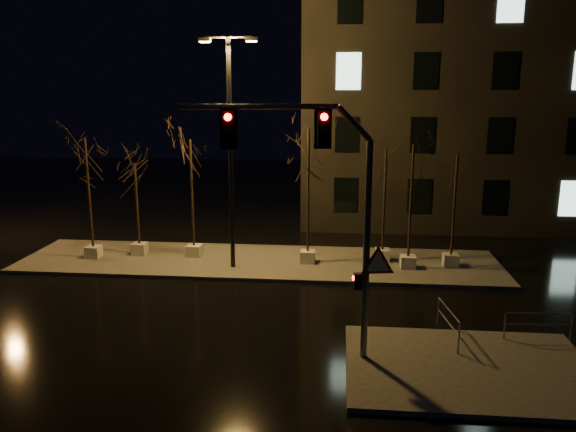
# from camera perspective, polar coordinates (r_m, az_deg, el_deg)

# --- Properties ---
(ground) EXTENTS (90.00, 90.00, 0.00)m
(ground) POSITION_cam_1_polar(r_m,az_deg,el_deg) (20.55, -5.51, -9.84)
(ground) COLOR black
(ground) RESTS_ON ground
(median) EXTENTS (22.00, 5.00, 0.15)m
(median) POSITION_cam_1_polar(r_m,az_deg,el_deg) (26.08, -3.02, -4.67)
(median) COLOR #44413D
(median) RESTS_ON ground
(sidewalk_corner) EXTENTS (7.00, 5.00, 0.15)m
(sidewalk_corner) POSITION_cam_1_polar(r_m,az_deg,el_deg) (17.41, 17.92, -14.53)
(sidewalk_corner) COLOR #44413D
(sidewalk_corner) RESTS_ON ground
(building) EXTENTS (25.00, 12.00, 15.00)m
(building) POSITION_cam_1_polar(r_m,az_deg,el_deg) (38.01, 21.60, 11.31)
(building) COLOR black
(building) RESTS_ON ground
(tree_0) EXTENTS (1.80, 1.80, 5.73)m
(tree_0) POSITION_cam_1_polar(r_m,az_deg,el_deg) (27.10, -19.77, 4.85)
(tree_0) COLOR beige
(tree_0) RESTS_ON median
(tree_1) EXTENTS (1.80, 1.80, 4.50)m
(tree_1) POSITION_cam_1_polar(r_m,az_deg,el_deg) (27.14, -15.21, 3.17)
(tree_1) COLOR beige
(tree_1) RESTS_ON median
(tree_2) EXTENTS (1.80, 1.80, 5.65)m
(tree_2) POSITION_cam_1_polar(r_m,az_deg,el_deg) (26.11, -9.83, 5.00)
(tree_2) COLOR beige
(tree_2) RESTS_ON median
(tree_3) EXTENTS (1.80, 1.80, 6.24)m
(tree_3) POSITION_cam_1_polar(r_m,az_deg,el_deg) (24.73, 2.09, 5.80)
(tree_3) COLOR beige
(tree_3) RESTS_ON median
(tree_4) EXTENTS (1.80, 1.80, 5.36)m
(tree_4) POSITION_cam_1_polar(r_m,az_deg,el_deg) (25.47, 9.86, 4.32)
(tree_4) COLOR beige
(tree_4) RESTS_ON median
(tree_5) EXTENTS (1.80, 1.80, 5.59)m
(tree_5) POSITION_cam_1_polar(r_m,az_deg,el_deg) (24.56, 12.51, 4.29)
(tree_5) COLOR beige
(tree_5) RESTS_ON median
(tree_6) EXTENTS (1.80, 1.80, 5.14)m
(tree_6) POSITION_cam_1_polar(r_m,az_deg,el_deg) (25.37, 16.70, 3.54)
(tree_6) COLOR beige
(tree_6) RESTS_ON median
(traffic_signal_mast) EXTENTS (5.98, 0.89, 7.35)m
(traffic_signal_mast) POSITION_cam_1_polar(r_m,az_deg,el_deg) (15.54, 3.84, 1.97)
(traffic_signal_mast) COLOR slate
(traffic_signal_mast) RESTS_ON sidewalk_corner
(streetlight_main) EXTENTS (2.46, 0.40, 9.86)m
(streetlight_main) POSITION_cam_1_polar(r_m,az_deg,el_deg) (24.13, -5.89, 7.85)
(streetlight_main) COLOR black
(streetlight_main) RESTS_ON median
(guard_rail_a) EXTENTS (2.09, 0.13, 0.90)m
(guard_rail_a) POSITION_cam_1_polar(r_m,az_deg,el_deg) (19.56, 24.09, -9.81)
(guard_rail_a) COLOR slate
(guard_rail_a) RESTS_ON sidewalk_corner
(guard_rail_b) EXTENTS (0.33, 2.10, 1.00)m
(guard_rail_b) POSITION_cam_1_polar(r_m,az_deg,el_deg) (18.63, 15.96, -10.09)
(guard_rail_b) COLOR slate
(guard_rail_b) RESTS_ON sidewalk_corner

